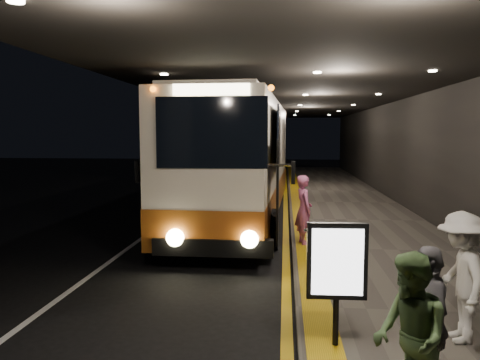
{
  "coord_description": "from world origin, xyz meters",
  "views": [
    {
      "loc": [
        2.29,
        -10.75,
        3.01
      ],
      "look_at": [
        1.03,
        2.45,
        1.7
      ],
      "focal_mm": 35.0,
      "sensor_mm": 36.0,
      "label": 1
    }
  ],
  "objects_px": {
    "passenger_waiting_green": "(410,338)",
    "info_sign": "(337,264)",
    "passenger_waiting_white": "(461,277)",
    "bag_polka": "(412,330)",
    "coach_main": "(240,165)",
    "coach_second": "(261,156)",
    "passenger_boarding": "(304,210)",
    "stanchion_post": "(308,255)",
    "passenger_waiting_grey": "(427,324)"
  },
  "relations": [
    {
      "from": "passenger_waiting_green",
      "to": "info_sign",
      "type": "relative_size",
      "value": 1.01
    },
    {
      "from": "passenger_waiting_green",
      "to": "passenger_waiting_white",
      "type": "distance_m",
      "value": 2.28
    },
    {
      "from": "bag_polka",
      "to": "info_sign",
      "type": "bearing_deg",
      "value": -170.57
    },
    {
      "from": "info_sign",
      "to": "coach_main",
      "type": "bearing_deg",
      "value": 101.37
    },
    {
      "from": "coach_second",
      "to": "passenger_boarding",
      "type": "relative_size",
      "value": 6.5
    },
    {
      "from": "coach_second",
      "to": "stanchion_post",
      "type": "relative_size",
      "value": 11.66
    },
    {
      "from": "passenger_waiting_white",
      "to": "stanchion_post",
      "type": "height_order",
      "value": "passenger_waiting_white"
    },
    {
      "from": "passenger_boarding",
      "to": "stanchion_post",
      "type": "relative_size",
      "value": 1.79
    },
    {
      "from": "coach_second",
      "to": "stanchion_post",
      "type": "bearing_deg",
      "value": -85.29
    },
    {
      "from": "coach_main",
      "to": "passenger_boarding",
      "type": "bearing_deg",
      "value": -60.82
    },
    {
      "from": "bag_polka",
      "to": "stanchion_post",
      "type": "height_order",
      "value": "stanchion_post"
    },
    {
      "from": "coach_second",
      "to": "passenger_waiting_green",
      "type": "height_order",
      "value": "coach_second"
    },
    {
      "from": "passenger_waiting_green",
      "to": "stanchion_post",
      "type": "distance_m",
      "value": 4.51
    },
    {
      "from": "bag_polka",
      "to": "stanchion_post",
      "type": "xyz_separation_m",
      "value": [
        -1.29,
        2.65,
        0.32
      ]
    },
    {
      "from": "coach_second",
      "to": "passenger_boarding",
      "type": "xyz_separation_m",
      "value": [
        1.88,
        -15.07,
        -0.71
      ]
    },
    {
      "from": "passenger_waiting_white",
      "to": "bag_polka",
      "type": "xyz_separation_m",
      "value": [
        -0.67,
        -0.17,
        -0.72
      ]
    },
    {
      "from": "passenger_waiting_white",
      "to": "passenger_waiting_green",
      "type": "bearing_deg",
      "value": -29.51
    },
    {
      "from": "passenger_waiting_green",
      "to": "stanchion_post",
      "type": "xyz_separation_m",
      "value": [
        -0.77,
        4.43,
        -0.35
      ]
    },
    {
      "from": "passenger_waiting_green",
      "to": "passenger_boarding",
      "type": "bearing_deg",
      "value": -179.65
    },
    {
      "from": "bag_polka",
      "to": "passenger_waiting_green",
      "type": "bearing_deg",
      "value": -106.14
    },
    {
      "from": "passenger_boarding",
      "to": "info_sign",
      "type": "xyz_separation_m",
      "value": [
        0.2,
        -5.93,
        0.24
      ]
    },
    {
      "from": "coach_second",
      "to": "bag_polka",
      "type": "height_order",
      "value": "coach_second"
    },
    {
      "from": "bag_polka",
      "to": "coach_second",
      "type": "bearing_deg",
      "value": 98.56
    },
    {
      "from": "coach_second",
      "to": "passenger_boarding",
      "type": "height_order",
      "value": "coach_second"
    },
    {
      "from": "passenger_waiting_grey",
      "to": "stanchion_post",
      "type": "distance_m",
      "value": 4.19
    },
    {
      "from": "passenger_boarding",
      "to": "info_sign",
      "type": "relative_size",
      "value": 1.07
    },
    {
      "from": "passenger_waiting_grey",
      "to": "stanchion_post",
      "type": "height_order",
      "value": "passenger_waiting_grey"
    },
    {
      "from": "passenger_boarding",
      "to": "bag_polka",
      "type": "bearing_deg",
      "value": 177.24
    },
    {
      "from": "passenger_waiting_grey",
      "to": "bag_polka",
      "type": "bearing_deg",
      "value": 173.23
    },
    {
      "from": "coach_second",
      "to": "passenger_boarding",
      "type": "distance_m",
      "value": 15.2
    },
    {
      "from": "passenger_waiting_white",
      "to": "info_sign",
      "type": "bearing_deg",
      "value": -76.92
    },
    {
      "from": "info_sign",
      "to": "passenger_waiting_grey",
      "type": "bearing_deg",
      "value": -57.45
    },
    {
      "from": "coach_second",
      "to": "info_sign",
      "type": "relative_size",
      "value": 6.93
    },
    {
      "from": "passenger_waiting_green",
      "to": "coach_main",
      "type": "bearing_deg",
      "value": -171.71
    },
    {
      "from": "coach_second",
      "to": "passenger_waiting_white",
      "type": "distance_m",
      "value": 21.01
    },
    {
      "from": "passenger_waiting_white",
      "to": "info_sign",
      "type": "relative_size",
      "value": 1.07
    },
    {
      "from": "passenger_waiting_white",
      "to": "stanchion_post",
      "type": "distance_m",
      "value": 3.18
    },
    {
      "from": "bag_polka",
      "to": "passenger_waiting_grey",
      "type": "bearing_deg",
      "value": -99.58
    },
    {
      "from": "passenger_waiting_white",
      "to": "passenger_waiting_grey",
      "type": "relative_size",
      "value": 1.06
    },
    {
      "from": "passenger_waiting_white",
      "to": "info_sign",
      "type": "height_order",
      "value": "passenger_waiting_white"
    },
    {
      "from": "coach_second",
      "to": "passenger_waiting_white",
      "type": "bearing_deg",
      "value": -80.65
    },
    {
      "from": "coach_main",
      "to": "passenger_waiting_green",
      "type": "bearing_deg",
      "value": -74.42
    },
    {
      "from": "passenger_waiting_green",
      "to": "passenger_waiting_grey",
      "type": "bearing_deg",
      "value": 138.77
    },
    {
      "from": "coach_main",
      "to": "passenger_waiting_white",
      "type": "bearing_deg",
      "value": -65.47
    },
    {
      "from": "passenger_waiting_grey",
      "to": "stanchion_post",
      "type": "bearing_deg",
      "value": -162.6
    },
    {
      "from": "passenger_waiting_green",
      "to": "bag_polka",
      "type": "xyz_separation_m",
      "value": [
        0.51,
        1.78,
        -0.67
      ]
    },
    {
      "from": "coach_main",
      "to": "coach_second",
      "type": "xyz_separation_m",
      "value": [
        0.15,
        11.11,
        -0.19
      ]
    },
    {
      "from": "coach_main",
      "to": "bag_polka",
      "type": "bearing_deg",
      "value": -69.28
    },
    {
      "from": "coach_main",
      "to": "coach_second",
      "type": "height_order",
      "value": "coach_main"
    },
    {
      "from": "passenger_waiting_grey",
      "to": "info_sign",
      "type": "xyz_separation_m",
      "value": [
        -0.82,
        1.22,
        0.29
      ]
    }
  ]
}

